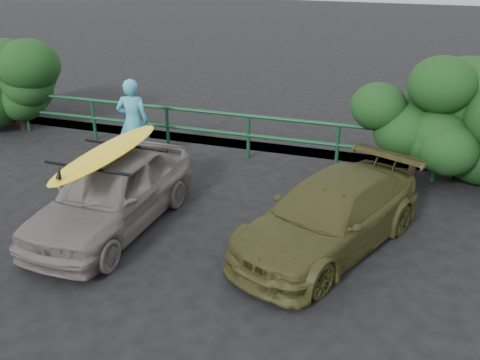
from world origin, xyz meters
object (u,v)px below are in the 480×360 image
object	(u,v)px
guardrail	(207,132)
olive_vehicle	(329,215)
sedan	(112,193)
man	(133,122)
surfboard	(107,152)

from	to	relation	value
guardrail	olive_vehicle	bearing A→B (deg)	-43.87
sedan	olive_vehicle	xyz separation A→B (m)	(3.61, 0.52, -0.07)
guardrail	sedan	size ratio (longest dim) A/B	3.72
guardrail	man	bearing A→B (deg)	-140.25
olive_vehicle	man	distance (m)	5.18
sedan	guardrail	bearing A→B (deg)	88.56
olive_vehicle	man	size ratio (longest dim) A/B	2.05
guardrail	man	size ratio (longest dim) A/B	7.36
guardrail	sedan	world-z (taller)	sedan
surfboard	olive_vehicle	bearing A→B (deg)	10.05
olive_vehicle	sedan	bearing A→B (deg)	-148.30
sedan	man	distance (m)	2.92
guardrail	surfboard	bearing A→B (deg)	-93.37
sedan	man	bearing A→B (deg)	113.34
surfboard	guardrail	bearing A→B (deg)	88.56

